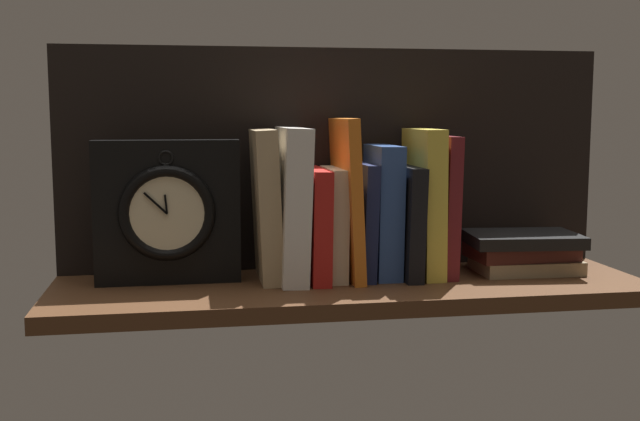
% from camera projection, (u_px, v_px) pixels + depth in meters
% --- Properties ---
extents(ground_plane, '(0.93, 0.27, 0.03)m').
position_uv_depth(ground_plane, '(352.00, 290.00, 1.22)').
color(ground_plane, '#4C2D19').
extents(back_panel, '(0.93, 0.01, 0.37)m').
position_uv_depth(back_panel, '(336.00, 159.00, 1.32)').
color(back_panel, black).
rests_on(back_panel, ground_plane).
extents(book_tan_shortstories, '(0.04, 0.13, 0.24)m').
position_uv_depth(book_tan_shortstories, '(266.00, 206.00, 1.22)').
color(book_tan_shortstories, tan).
rests_on(book_tan_shortstories, ground_plane).
extents(book_white_catcher, '(0.05, 0.17, 0.24)m').
position_uv_depth(book_white_catcher, '(291.00, 204.00, 1.22)').
color(book_white_catcher, silver).
rests_on(book_white_catcher, ground_plane).
extents(book_red_requiem, '(0.03, 0.16, 0.18)m').
position_uv_depth(book_red_requiem, '(315.00, 224.00, 1.24)').
color(book_red_requiem, red).
rests_on(book_red_requiem, ground_plane).
extents(book_cream_twain, '(0.03, 0.13, 0.18)m').
position_uv_depth(book_cream_twain, '(334.00, 223.00, 1.24)').
color(book_cream_twain, beige).
rests_on(book_cream_twain, ground_plane).
extents(book_orange_pandolfini, '(0.03, 0.16, 0.26)m').
position_uv_depth(book_orange_pandolfini, '(349.00, 198.00, 1.24)').
color(book_orange_pandolfini, orange).
rests_on(book_orange_pandolfini, ground_plane).
extents(book_navy_bierce, '(0.03, 0.13, 0.18)m').
position_uv_depth(book_navy_bierce, '(363.00, 220.00, 1.25)').
color(book_navy_bierce, '#192147').
rests_on(book_navy_bierce, ground_plane).
extents(book_blue_modern, '(0.04, 0.12, 0.21)m').
position_uv_depth(book_blue_modern, '(383.00, 211.00, 1.25)').
color(book_blue_modern, '#2D4C8E').
rests_on(book_blue_modern, ground_plane).
extents(book_black_skeptic, '(0.03, 0.16, 0.18)m').
position_uv_depth(book_black_skeptic, '(404.00, 221.00, 1.26)').
color(book_black_skeptic, black).
rests_on(book_black_skeptic, ground_plane).
extents(book_yellow_seinlanguage, '(0.04, 0.15, 0.24)m').
position_uv_depth(book_yellow_seinlanguage, '(424.00, 202.00, 1.26)').
color(book_yellow_seinlanguage, gold).
rests_on(book_yellow_seinlanguage, ground_plane).
extents(book_maroon_dawkins, '(0.03, 0.14, 0.23)m').
position_uv_depth(book_maroon_dawkins, '(441.00, 205.00, 1.27)').
color(book_maroon_dawkins, maroon).
rests_on(book_maroon_dawkins, ground_plane).
extents(framed_clock, '(0.22, 0.06, 0.22)m').
position_uv_depth(framed_clock, '(167.00, 212.00, 1.20)').
color(framed_clock, black).
rests_on(framed_clock, ground_plane).
extents(book_stack_side, '(0.19, 0.14, 0.07)m').
position_uv_depth(book_stack_side, '(523.00, 251.00, 1.29)').
color(book_stack_side, '#9E8966').
rests_on(book_stack_side, ground_plane).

